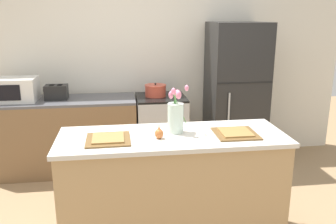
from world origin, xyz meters
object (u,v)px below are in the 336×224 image
(toaster, at_px, (56,92))
(pear_figurine, at_px, (159,133))
(flower_vase, at_px, (176,115))
(plate_setting_left, at_px, (108,139))
(microwave, at_px, (15,90))
(refrigerator, at_px, (235,95))
(cooking_pot, at_px, (156,90))
(plate_setting_right, at_px, (236,133))
(stove_range, at_px, (161,131))

(toaster, bearing_deg, pear_figurine, -58.71)
(flower_vase, xyz_separation_m, plate_setting_left, (-0.54, -0.12, -0.13))
(plate_setting_left, bearing_deg, toaster, 110.94)
(flower_vase, distance_m, microwave, 2.24)
(refrigerator, xyz_separation_m, pear_figurine, (-1.16, -1.67, 0.10))
(refrigerator, relative_size, microwave, 3.73)
(plate_setting_left, xyz_separation_m, toaster, (-0.64, 1.68, 0.02))
(refrigerator, bearing_deg, cooking_pot, 178.61)
(plate_setting_right, xyz_separation_m, microwave, (-2.10, 1.65, 0.07))
(plate_setting_left, xyz_separation_m, microwave, (-1.10, 1.65, 0.07))
(refrigerator, bearing_deg, pear_figurine, -124.86)
(flower_vase, xyz_separation_m, pear_figurine, (-0.15, -0.13, -0.10))
(stove_range, distance_m, microwave, 1.79)
(flower_vase, relative_size, pear_figurine, 3.53)
(cooking_pot, bearing_deg, flower_vase, -90.06)
(refrigerator, distance_m, microwave, 2.65)
(toaster, relative_size, cooking_pot, 1.06)
(stove_range, bearing_deg, pear_figurine, -97.29)
(flower_vase, distance_m, plate_setting_left, 0.56)
(refrigerator, xyz_separation_m, cooking_pot, (-1.01, 0.02, 0.08))
(stove_range, xyz_separation_m, cooking_pot, (-0.06, 0.03, 0.52))
(plate_setting_right, distance_m, microwave, 2.67)
(plate_setting_left, height_order, plate_setting_right, same)
(pear_figurine, distance_m, plate_setting_right, 0.61)
(stove_range, height_order, refrigerator, refrigerator)
(toaster, bearing_deg, microwave, -176.86)
(cooking_pot, bearing_deg, microwave, -179.09)
(stove_range, relative_size, plate_setting_left, 2.71)
(stove_range, distance_m, cooking_pot, 0.53)
(plate_setting_left, bearing_deg, cooking_pot, 72.28)
(flower_vase, distance_m, plate_setting_right, 0.50)
(plate_setting_right, bearing_deg, toaster, 134.38)
(refrigerator, relative_size, plate_setting_right, 5.36)
(microwave, bearing_deg, refrigerator, 0.03)
(flower_vase, relative_size, toaster, 1.38)
(refrigerator, bearing_deg, plate_setting_left, -133.12)
(pear_figurine, relative_size, microwave, 0.23)
(refrigerator, height_order, plate_setting_right, refrigerator)
(flower_vase, bearing_deg, pear_figurine, -138.61)
(refrigerator, height_order, flower_vase, refrigerator)
(flower_vase, height_order, toaster, flower_vase)
(stove_range, distance_m, plate_setting_right, 1.78)
(cooking_pot, height_order, microwave, microwave)
(flower_vase, bearing_deg, toaster, 127.00)
(toaster, bearing_deg, refrigerator, -0.61)
(refrigerator, distance_m, plate_setting_right, 1.75)
(plate_setting_right, bearing_deg, microwave, 141.72)
(plate_setting_right, relative_size, toaster, 1.19)
(pear_figurine, height_order, microwave, microwave)
(microwave, bearing_deg, plate_setting_right, -38.28)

